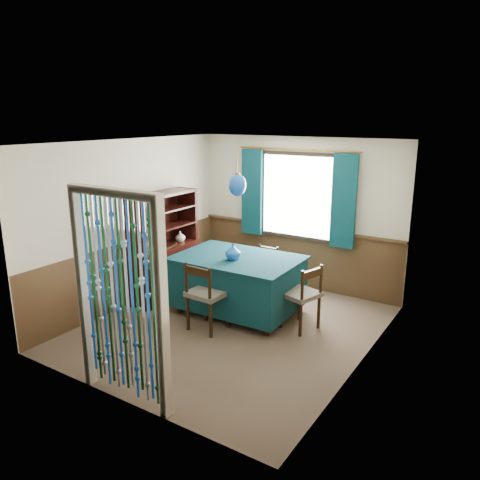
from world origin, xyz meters
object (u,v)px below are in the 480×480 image
Objects in this scene: vase_table at (233,252)px; bowl_shelf at (157,228)px; chair_far at (264,270)px; chair_near at (206,294)px; vase_sideboard at (180,236)px; dining_table at (237,281)px; chair_right at (302,295)px; sideboard at (164,261)px; pendant_lamp at (237,185)px; chair_left at (179,271)px.

bowl_shelf is at bearing -173.87° from vase_table.
vase_table reaches higher than chair_far.
chair_near is 1.64m from vase_sideboard.
dining_table is 9.65× the size of vase_sideboard.
chair_far is at bearing 69.04° from chair_right.
dining_table is 1.07× the size of sideboard.
vase_table is 1.07× the size of bowl_shelf.
pendant_lamp is 1.63m from vase_sideboard.
chair_near reaches higher than chair_left.
pendant_lamp is (1.34, 0.09, 1.31)m from sideboard.
chair_near is at bearing -25.39° from sideboard.
vase_table is 1.32m from bowl_shelf.
bowl_shelf is (-1.28, -0.27, -0.72)m from pendant_lamp.
chair_left is at bearing 176.47° from vase_table.
vase_sideboard is (0.00, 0.54, -0.24)m from bowl_shelf.
vase_sideboard reaches higher than chair_far.
vase_table is at bearing 6.13° from bowl_shelf.
chair_right is 4.91× the size of vase_sideboard.
sideboard is 0.62m from bowl_shelf.
chair_right reaches higher than chair_far.
dining_table is at bearing 94.13° from vase_table.
vase_table reaches higher than chair_left.
chair_near is 4.57× the size of vase_table.
chair_near is 1.05× the size of chair_right.
sideboard is 7.98× the size of vase_table.
chair_far is (0.00, 0.79, -0.06)m from dining_table.
bowl_shelf is (-1.24, 0.44, 0.66)m from chair_near.
pendant_lamp reaches higher than chair_right.
vase_sideboard is (0.06, 0.36, 0.35)m from sideboard.
sideboard reaches higher than chair_far.
pendant_lamp is at bearing 82.30° from chair_left.
chair_far is 1.82m from bowl_shelf.
chair_left is at bearing 38.33° from chair_far.
chair_near is at bearing -94.65° from dining_table.
bowl_shelf reaches higher than dining_table.
pendant_lamp is (-0.00, -0.00, 1.41)m from dining_table.
dining_table is at bearing 75.96° from pendant_lamp.
bowl_shelf is at bearing -71.59° from sideboard.
dining_table is 0.71m from chair_near.
chair_near is at bearing -19.54° from bowl_shelf.
bowl_shelf reaches higher than vase_table.
chair_left reaches higher than chair_far.
sideboard is (-2.38, -0.10, 0.10)m from chair_right.
dining_table is at bearing 106.63° from chair_right.
vase_table is at bearing -85.87° from pendant_lamp.
vase_sideboard is (-1.28, 0.27, -0.96)m from pendant_lamp.
chair_far is 1.29m from chair_right.
sideboard is at bearing 32.30° from chair_far.
chair_left is 1.77m from pendant_lamp.
sideboard reaches higher than chair_near.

